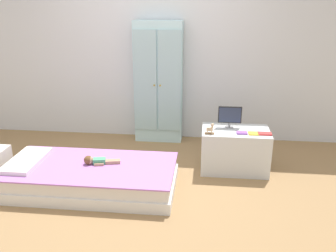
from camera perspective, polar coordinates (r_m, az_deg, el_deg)
ground_plane at (r=4.08m, az=-5.42°, el=-9.46°), size 10.00×10.00×0.02m
back_wall at (r=5.15m, az=-2.40°, el=12.75°), size 6.40×0.05×2.70m
bed at (r=4.04m, az=-12.09°, el=-7.87°), size 1.83×0.90×0.27m
pillow at (r=4.24m, az=-21.49°, el=-5.08°), size 0.32×0.65×0.05m
doll at (r=3.99m, az=-11.45°, el=-5.39°), size 0.39×0.16×0.10m
wardrobe at (r=5.06m, az=-1.51°, el=6.84°), size 0.66×0.28×1.69m
tv_stand at (r=4.38m, az=10.50°, el=-3.74°), size 0.79×0.48×0.51m
tv_monitor at (r=4.31m, az=9.76°, el=1.63°), size 0.27×0.10×0.26m
rocking_horse_toy at (r=4.10m, az=6.73°, el=-0.44°), size 0.11×0.04×0.13m
book_purple at (r=4.19m, az=11.62°, el=-1.07°), size 0.12×0.08×0.02m
book_yellow at (r=4.21m, az=13.39°, el=-1.15°), size 0.11×0.10×0.01m
book_red at (r=4.22m, az=15.06°, el=-1.18°), size 0.15×0.09×0.02m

